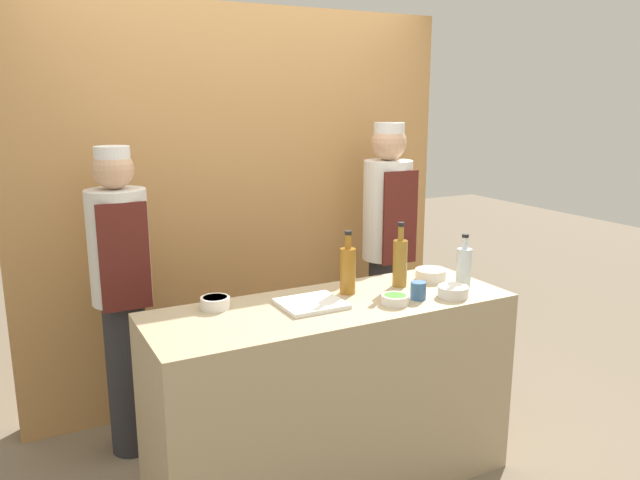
{
  "coord_description": "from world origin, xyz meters",
  "views": [
    {
      "loc": [
        -1.33,
        -2.42,
        1.87
      ],
      "look_at": [
        0.0,
        0.12,
        1.21
      ],
      "focal_mm": 35.0,
      "sensor_mm": 36.0,
      "label": 1
    }
  ],
  "objects": [
    {
      "name": "cabinet_wall",
      "position": [
        0.0,
        1.19,
        1.2
      ],
      "size": [
        2.71,
        0.18,
        2.4
      ],
      "color": "#B7844C",
      "rests_on": "ground_plane"
    },
    {
      "name": "counter",
      "position": [
        0.0,
        0.0,
        0.47
      ],
      "size": [
        1.74,
        0.61,
        0.93
      ],
      "color": "tan",
      "rests_on": "ground_plane"
    },
    {
      "name": "sauce_bowl_red",
      "position": [
        -0.5,
        0.19,
        0.96
      ],
      "size": [
        0.13,
        0.13,
        0.05
      ],
      "color": "white",
      "rests_on": "counter"
    },
    {
      "name": "sauce_bowl_yellow",
      "position": [
        0.57,
        -0.18,
        0.96
      ],
      "size": [
        0.15,
        0.15,
        0.05
      ],
      "color": "white",
      "rests_on": "counter"
    },
    {
      "name": "sauce_bowl_green",
      "position": [
        0.26,
        -0.14,
        0.96
      ],
      "size": [
        0.13,
        0.13,
        0.04
      ],
      "color": "white",
      "rests_on": "counter"
    },
    {
      "name": "sauce_bowl_purple",
      "position": [
        0.65,
        0.1,
        0.97
      ],
      "size": [
        0.16,
        0.16,
        0.06
      ],
      "color": "white",
      "rests_on": "counter"
    },
    {
      "name": "cutting_board",
      "position": [
        -0.1,
        0.02,
        0.94
      ],
      "size": [
        0.29,
        0.26,
        0.02
      ],
      "color": "white",
      "rests_on": "counter"
    },
    {
      "name": "bottle_vinegar",
      "position": [
        0.44,
        0.08,
        1.06
      ],
      "size": [
        0.07,
        0.07,
        0.33
      ],
      "color": "olive",
      "rests_on": "counter"
    },
    {
      "name": "bottle_clear",
      "position": [
        0.72,
        -0.07,
        1.04
      ],
      "size": [
        0.08,
        0.08,
        0.27
      ],
      "color": "silver",
      "rests_on": "counter"
    },
    {
      "name": "bottle_amber",
      "position": [
        0.14,
        0.1,
        1.06
      ],
      "size": [
        0.08,
        0.08,
        0.31
      ],
      "color": "#9E661E",
      "rests_on": "counter"
    },
    {
      "name": "cup_blue",
      "position": [
        0.39,
        -0.13,
        0.98
      ],
      "size": [
        0.07,
        0.07,
        0.09
      ],
      "color": "#386093",
      "rests_on": "counter"
    },
    {
      "name": "chef_left",
      "position": [
        -0.81,
        0.77,
        0.91
      ],
      "size": [
        0.3,
        0.3,
        1.64
      ],
      "color": "#28282D",
      "rests_on": "ground_plane"
    },
    {
      "name": "chef_right",
      "position": [
        0.81,
        0.77,
        0.96
      ],
      "size": [
        0.3,
        0.3,
        1.72
      ],
      "color": "#28282D",
      "rests_on": "ground_plane"
    }
  ]
}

